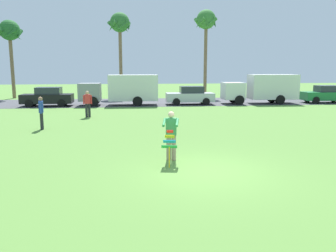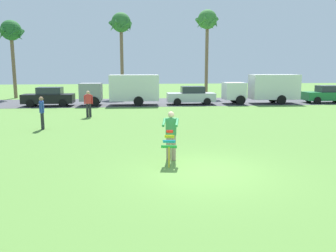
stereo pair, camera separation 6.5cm
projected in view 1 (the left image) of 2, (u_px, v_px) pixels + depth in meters
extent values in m
plane|color=#568438|center=(206.00, 172.00, 10.68)|extent=(120.00, 120.00, 0.00)
cube|color=#424247|center=(154.00, 102.00, 32.41)|extent=(120.00, 8.00, 0.01)
cylinder|color=gray|center=(174.00, 148.00, 11.96)|extent=(0.16, 0.16, 0.90)
cylinder|color=gray|center=(169.00, 148.00, 11.97)|extent=(0.16, 0.16, 0.90)
cube|color=#338C4C|center=(171.00, 127.00, 11.84)|extent=(0.40, 0.29, 0.60)
sphere|color=beige|center=(171.00, 115.00, 11.77)|extent=(0.22, 0.22, 0.22)
cylinder|color=#338C4C|center=(177.00, 123.00, 11.55)|extent=(0.20, 0.59, 0.24)
cylinder|color=#338C4C|center=(164.00, 122.00, 11.58)|extent=(0.20, 0.59, 0.24)
cube|color=red|center=(170.00, 131.00, 11.42)|extent=(0.24, 0.17, 0.12)
cube|color=yellow|center=(170.00, 136.00, 11.29)|extent=(0.34, 0.19, 0.12)
cube|color=#1E99D8|center=(169.00, 141.00, 11.15)|extent=(0.43, 0.20, 0.12)
cube|color=green|center=(169.00, 147.00, 11.01)|extent=(0.53, 0.22, 0.12)
cylinder|color=yellow|center=(169.00, 157.00, 11.07)|extent=(0.04, 0.04, 0.70)
cube|color=black|center=(47.00, 99.00, 28.93)|extent=(4.20, 1.70, 0.76)
cube|color=#282D38|center=(49.00, 91.00, 28.83)|extent=(2.02, 1.39, 0.60)
cylinder|color=black|center=(29.00, 104.00, 28.05)|extent=(0.64, 0.22, 0.64)
cylinder|color=black|center=(34.00, 102.00, 29.63)|extent=(0.64, 0.22, 0.64)
cylinder|color=black|center=(61.00, 103.00, 28.33)|extent=(0.64, 0.22, 0.64)
cylinder|color=black|center=(65.00, 101.00, 29.91)|extent=(0.64, 0.22, 0.64)
cube|color=gray|center=(90.00, 92.00, 29.26)|extent=(1.82, 1.92, 1.50)
cube|color=silver|center=(133.00, 88.00, 29.57)|extent=(4.22, 2.05, 2.20)
cylinder|color=black|center=(93.00, 102.00, 28.52)|extent=(0.84, 0.29, 0.84)
cylinder|color=black|center=(96.00, 100.00, 30.33)|extent=(0.84, 0.29, 0.84)
cylinder|color=black|center=(138.00, 101.00, 28.89)|extent=(0.84, 0.29, 0.84)
cylinder|color=black|center=(137.00, 99.00, 30.69)|extent=(0.84, 0.29, 0.84)
cube|color=silver|center=(190.00, 97.00, 30.28)|extent=(4.23, 1.78, 0.76)
cube|color=#282D38|center=(192.00, 90.00, 30.18)|extent=(2.04, 1.43, 0.60)
cylinder|color=black|center=(176.00, 102.00, 29.42)|extent=(0.64, 0.23, 0.64)
cylinder|color=black|center=(174.00, 100.00, 31.00)|extent=(0.64, 0.23, 0.64)
cylinder|color=black|center=(206.00, 102.00, 29.66)|extent=(0.64, 0.23, 0.64)
cylinder|color=black|center=(203.00, 100.00, 31.24)|extent=(0.64, 0.23, 0.64)
cube|color=silver|center=(233.00, 91.00, 30.65)|extent=(1.82, 1.92, 1.50)
cube|color=silver|center=(273.00, 87.00, 30.96)|extent=(4.22, 2.05, 2.20)
cylinder|color=black|center=(239.00, 100.00, 29.91)|extent=(0.84, 0.29, 0.84)
cylinder|color=black|center=(233.00, 98.00, 31.72)|extent=(0.84, 0.29, 0.84)
cylinder|color=black|center=(280.00, 100.00, 30.27)|extent=(0.84, 0.29, 0.84)
cylinder|color=black|center=(272.00, 98.00, 32.08)|extent=(0.84, 0.29, 0.84)
cube|color=#1E7238|center=(325.00, 96.00, 31.68)|extent=(4.25, 1.83, 0.76)
cube|color=#282D38|center=(327.00, 89.00, 31.58)|extent=(2.06, 1.46, 0.60)
cylinder|color=black|center=(316.00, 100.00, 30.84)|extent=(0.65, 0.24, 0.64)
cylinder|color=black|center=(307.00, 99.00, 32.42)|extent=(0.65, 0.24, 0.64)
cylinder|color=black|center=(334.00, 99.00, 32.63)|extent=(0.65, 0.24, 0.64)
cylinder|color=brown|center=(12.00, 66.00, 36.09)|extent=(0.36, 0.36, 6.89)
sphere|color=#236028|center=(9.00, 30.00, 35.48)|extent=(2.10, 2.10, 2.10)
cone|color=#236028|center=(19.00, 35.00, 35.66)|extent=(0.44, 1.56, 1.28)
cone|color=#236028|center=(15.00, 35.00, 36.47)|extent=(1.62, 0.90, 1.28)
cone|color=#236028|center=(4.00, 35.00, 36.01)|extent=(1.27, 1.52, 1.28)
cone|color=#236028|center=(0.00, 34.00, 34.92)|extent=(1.27, 1.52, 1.28)
cone|color=#236028|center=(10.00, 34.00, 34.70)|extent=(1.62, 0.90, 1.28)
cylinder|color=brown|center=(121.00, 61.00, 37.59)|extent=(0.36, 0.36, 7.87)
sphere|color=#2D6B2D|center=(120.00, 22.00, 36.89)|extent=(2.10, 2.10, 2.10)
cone|color=#2D6B2D|center=(129.00, 27.00, 37.07)|extent=(0.44, 1.56, 1.28)
cone|color=#2D6B2D|center=(123.00, 28.00, 37.88)|extent=(1.62, 0.90, 1.28)
cone|color=#2D6B2D|center=(113.00, 27.00, 37.43)|extent=(1.27, 1.52, 1.28)
cone|color=#2D6B2D|center=(112.00, 26.00, 36.33)|extent=(1.27, 1.52, 1.28)
cone|color=#2D6B2D|center=(122.00, 26.00, 36.11)|extent=(1.62, 0.90, 1.28)
cylinder|color=brown|center=(205.00, 60.00, 38.17)|extent=(0.36, 0.36, 8.27)
sphere|color=#387A33|center=(206.00, 19.00, 37.44)|extent=(2.10, 2.10, 2.10)
cone|color=#387A33|center=(215.00, 24.00, 37.62)|extent=(0.44, 1.56, 1.28)
cone|color=#387A33|center=(207.00, 25.00, 38.43)|extent=(1.62, 0.90, 1.28)
cone|color=#387A33|center=(198.00, 24.00, 37.98)|extent=(1.27, 1.52, 1.28)
cone|color=#387A33|center=(200.00, 23.00, 36.88)|extent=(1.27, 1.52, 1.28)
cone|color=#387A33|center=(211.00, 23.00, 36.66)|extent=(1.62, 0.90, 1.28)
cylinder|color=#26262B|center=(89.00, 110.00, 22.42)|extent=(0.16, 0.16, 0.90)
cylinder|color=#26262B|center=(87.00, 111.00, 22.37)|extent=(0.16, 0.16, 0.90)
cube|color=red|center=(87.00, 99.00, 22.27)|extent=(0.39, 0.28, 0.60)
sphere|color=tan|center=(87.00, 93.00, 22.20)|extent=(0.22, 0.22, 0.22)
cylinder|color=red|center=(91.00, 100.00, 22.34)|extent=(0.09, 0.09, 0.58)
cylinder|color=red|center=(84.00, 100.00, 22.21)|extent=(0.09, 0.09, 0.58)
cylinder|color=#26262B|center=(42.00, 121.00, 17.88)|extent=(0.16, 0.16, 0.90)
cylinder|color=#26262B|center=(42.00, 121.00, 18.05)|extent=(0.16, 0.16, 0.90)
cube|color=#2D4CA5|center=(41.00, 107.00, 17.84)|extent=(0.28, 0.39, 0.60)
sphere|color=#9E7051|center=(40.00, 99.00, 17.77)|extent=(0.22, 0.22, 0.22)
cylinder|color=#2D4CA5|center=(41.00, 108.00, 17.62)|extent=(0.09, 0.09, 0.58)
cylinder|color=#2D4CA5|center=(41.00, 107.00, 18.07)|extent=(0.09, 0.09, 0.58)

